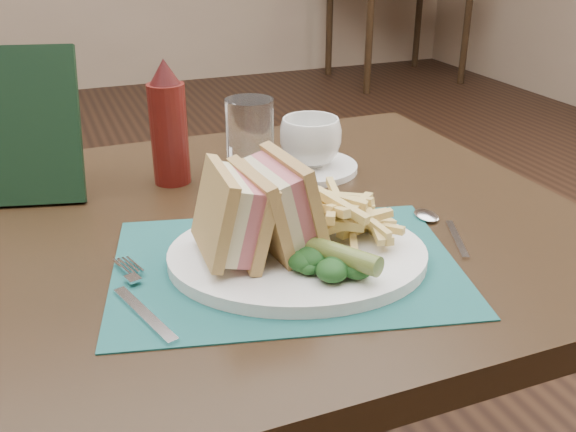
{
  "coord_description": "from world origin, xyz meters",
  "views": [
    {
      "loc": [
        -0.23,
        -1.24,
        1.12
      ],
      "look_at": [
        0.02,
        -0.61,
        0.8
      ],
      "focal_mm": 40.0,
      "sensor_mm": 36.0,
      "label": 1
    }
  ],
  "objects_px": {
    "saucer": "(310,167)",
    "coffee_cup": "(310,142)",
    "sandwich_half_b": "(262,207)",
    "drinking_glass": "(250,143)",
    "check_presenter": "(31,126)",
    "ketchup_bottle": "(168,123)",
    "table_bg_right": "(396,28)",
    "sandwich_half_a": "(214,216)",
    "placemat": "(286,265)",
    "plate": "(298,255)"
  },
  "relations": [
    {
      "from": "table_bg_right",
      "to": "saucer",
      "type": "distance_m",
      "value": 3.98
    },
    {
      "from": "placemat",
      "to": "sandwich_half_a",
      "type": "relative_size",
      "value": 3.67
    },
    {
      "from": "sandwich_half_b",
      "to": "ketchup_bottle",
      "type": "distance_m",
      "value": 0.29
    },
    {
      "from": "plate",
      "to": "ketchup_bottle",
      "type": "relative_size",
      "value": 1.61
    },
    {
      "from": "table_bg_right",
      "to": "ketchup_bottle",
      "type": "height_order",
      "value": "ketchup_bottle"
    },
    {
      "from": "placemat",
      "to": "sandwich_half_b",
      "type": "bearing_deg",
      "value": 148.56
    },
    {
      "from": "sandwich_half_b",
      "to": "placemat",
      "type": "bearing_deg",
      "value": -36.24
    },
    {
      "from": "placemat",
      "to": "saucer",
      "type": "xyz_separation_m",
      "value": [
        0.15,
        0.27,
        0.0
      ]
    },
    {
      "from": "check_presenter",
      "to": "coffee_cup",
      "type": "bearing_deg",
      "value": 7.68
    },
    {
      "from": "sandwich_half_b",
      "to": "check_presenter",
      "type": "height_order",
      "value": "check_presenter"
    },
    {
      "from": "coffee_cup",
      "to": "ketchup_bottle",
      "type": "relative_size",
      "value": 0.52
    },
    {
      "from": "drinking_glass",
      "to": "saucer",
      "type": "bearing_deg",
      "value": 10.48
    },
    {
      "from": "saucer",
      "to": "placemat",
      "type": "bearing_deg",
      "value": -118.64
    },
    {
      "from": "placemat",
      "to": "ketchup_bottle",
      "type": "bearing_deg",
      "value": 101.87
    },
    {
      "from": "ketchup_bottle",
      "to": "drinking_glass",
      "type": "bearing_deg",
      "value": -26.19
    },
    {
      "from": "ketchup_bottle",
      "to": "sandwich_half_a",
      "type": "bearing_deg",
      "value": -92.68
    },
    {
      "from": "plate",
      "to": "saucer",
      "type": "relative_size",
      "value": 2.0
    },
    {
      "from": "saucer",
      "to": "ketchup_bottle",
      "type": "height_order",
      "value": "ketchup_bottle"
    },
    {
      "from": "table_bg_right",
      "to": "drinking_glass",
      "type": "distance_m",
      "value": 4.06
    },
    {
      "from": "table_bg_right",
      "to": "coffee_cup",
      "type": "relative_size",
      "value": 9.38
    },
    {
      "from": "check_presenter",
      "to": "sandwich_half_a",
      "type": "bearing_deg",
      "value": -46.06
    },
    {
      "from": "plate",
      "to": "check_presenter",
      "type": "distance_m",
      "value": 0.42
    },
    {
      "from": "coffee_cup",
      "to": "ketchup_bottle",
      "type": "bearing_deg",
      "value": 171.05
    },
    {
      "from": "placemat",
      "to": "saucer",
      "type": "relative_size",
      "value": 2.62
    },
    {
      "from": "sandwich_half_a",
      "to": "ketchup_bottle",
      "type": "relative_size",
      "value": 0.58
    },
    {
      "from": "sandwich_half_a",
      "to": "saucer",
      "type": "height_order",
      "value": "sandwich_half_a"
    },
    {
      "from": "coffee_cup",
      "to": "drinking_glass",
      "type": "height_order",
      "value": "drinking_glass"
    },
    {
      "from": "sandwich_half_a",
      "to": "saucer",
      "type": "distance_m",
      "value": 0.35
    },
    {
      "from": "coffee_cup",
      "to": "check_presenter",
      "type": "bearing_deg",
      "value": 173.32
    },
    {
      "from": "ketchup_bottle",
      "to": "check_presenter",
      "type": "bearing_deg",
      "value": 175.94
    },
    {
      "from": "saucer",
      "to": "coffee_cup",
      "type": "height_order",
      "value": "coffee_cup"
    },
    {
      "from": "coffee_cup",
      "to": "ketchup_bottle",
      "type": "xyz_separation_m",
      "value": [
        -0.21,
        0.03,
        0.05
      ]
    },
    {
      "from": "sandwich_half_a",
      "to": "sandwich_half_b",
      "type": "xyz_separation_m",
      "value": [
        0.05,
        0.0,
        0.0
      ]
    },
    {
      "from": "plate",
      "to": "sandwich_half_b",
      "type": "xyz_separation_m",
      "value": [
        -0.04,
        0.01,
        0.06
      ]
    },
    {
      "from": "placemat",
      "to": "ketchup_bottle",
      "type": "xyz_separation_m",
      "value": [
        -0.06,
        0.31,
        0.09
      ]
    },
    {
      "from": "table_bg_right",
      "to": "check_presenter",
      "type": "distance_m",
      "value": 4.18
    },
    {
      "from": "drinking_glass",
      "to": "ketchup_bottle",
      "type": "xyz_separation_m",
      "value": [
        -0.11,
        0.05,
        0.03
      ]
    },
    {
      "from": "sandwich_half_a",
      "to": "drinking_glass",
      "type": "xyz_separation_m",
      "value": [
        0.12,
        0.24,
        -0.01
      ]
    },
    {
      "from": "plate",
      "to": "ketchup_bottle",
      "type": "xyz_separation_m",
      "value": [
        -0.08,
        0.3,
        0.08
      ]
    },
    {
      "from": "sandwich_half_b",
      "to": "drinking_glass",
      "type": "bearing_deg",
      "value": 69.51
    },
    {
      "from": "sandwich_half_b",
      "to": "sandwich_half_a",
      "type": "bearing_deg",
      "value": 175.42
    },
    {
      "from": "ketchup_bottle",
      "to": "check_presenter",
      "type": "xyz_separation_m",
      "value": [
        -0.19,
        0.01,
        0.01
      ]
    },
    {
      "from": "sandwich_half_a",
      "to": "table_bg_right",
      "type": "bearing_deg",
      "value": 59.2
    },
    {
      "from": "sandwich_half_b",
      "to": "check_presenter",
      "type": "relative_size",
      "value": 0.52
    },
    {
      "from": "table_bg_right",
      "to": "coffee_cup",
      "type": "height_order",
      "value": "coffee_cup"
    },
    {
      "from": "table_bg_right",
      "to": "sandwich_half_a",
      "type": "height_order",
      "value": "sandwich_half_a"
    },
    {
      "from": "sandwich_half_b",
      "to": "drinking_glass",
      "type": "distance_m",
      "value": 0.25
    },
    {
      "from": "placemat",
      "to": "plate",
      "type": "distance_m",
      "value": 0.02
    },
    {
      "from": "sandwich_half_a",
      "to": "plate",
      "type": "bearing_deg",
      "value": -4.42
    },
    {
      "from": "table_bg_right",
      "to": "placemat",
      "type": "bearing_deg",
      "value": -122.44
    }
  ]
}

